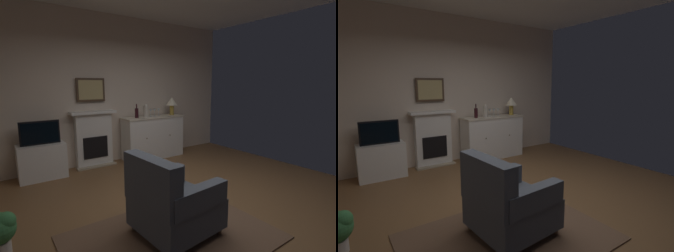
% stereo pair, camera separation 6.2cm
% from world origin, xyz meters
% --- Properties ---
extents(ground_plane, '(5.54, 5.24, 0.10)m').
position_xyz_m(ground_plane, '(0.00, 0.00, -0.05)').
color(ground_plane, brown).
rests_on(ground_plane, ground).
extents(wall_rear, '(5.54, 0.06, 2.99)m').
position_xyz_m(wall_rear, '(0.00, 2.59, 1.49)').
color(wall_rear, beige).
rests_on(wall_rear, ground_plane).
extents(area_rug, '(2.11, 1.50, 0.02)m').
position_xyz_m(area_rug, '(-0.69, -0.39, 0.01)').
color(area_rug, brown).
rests_on(area_rug, ground_plane).
extents(fireplace_unit, '(0.87, 0.30, 1.10)m').
position_xyz_m(fireplace_unit, '(-0.53, 2.46, 0.55)').
color(fireplace_unit, white).
rests_on(fireplace_unit, ground_plane).
extents(framed_picture, '(0.55, 0.04, 0.45)m').
position_xyz_m(framed_picture, '(-0.53, 2.51, 1.51)').
color(framed_picture, '#473323').
extents(sideboard_cabinet, '(1.37, 0.49, 0.92)m').
position_xyz_m(sideboard_cabinet, '(0.74, 2.29, 0.46)').
color(sideboard_cabinet, white).
rests_on(sideboard_cabinet, ground_plane).
extents(table_lamp, '(0.26, 0.26, 0.40)m').
position_xyz_m(table_lamp, '(1.25, 2.29, 1.20)').
color(table_lamp, '#B79338').
rests_on(table_lamp, sideboard_cabinet).
extents(wine_bottle, '(0.08, 0.08, 0.29)m').
position_xyz_m(wine_bottle, '(0.34, 2.28, 1.03)').
color(wine_bottle, '#331419').
rests_on(wine_bottle, sideboard_cabinet).
extents(wine_glass_left, '(0.07, 0.07, 0.16)m').
position_xyz_m(wine_glass_left, '(0.67, 2.27, 1.04)').
color(wine_glass_left, silver).
rests_on(wine_glass_left, sideboard_cabinet).
extents(wine_glass_center, '(0.07, 0.07, 0.16)m').
position_xyz_m(wine_glass_center, '(0.78, 2.29, 1.04)').
color(wine_glass_center, silver).
rests_on(wine_glass_center, sideboard_cabinet).
extents(wine_glass_right, '(0.07, 0.07, 0.16)m').
position_xyz_m(wine_glass_right, '(0.89, 2.29, 1.04)').
color(wine_glass_right, silver).
rests_on(wine_glass_right, sideboard_cabinet).
extents(vase_decorative, '(0.11, 0.11, 0.28)m').
position_xyz_m(vase_decorative, '(0.54, 2.24, 1.06)').
color(vase_decorative, beige).
rests_on(vase_decorative, sideboard_cabinet).
extents(tv_cabinet, '(0.75, 0.42, 0.61)m').
position_xyz_m(tv_cabinet, '(-1.51, 2.30, 0.30)').
color(tv_cabinet, white).
rests_on(tv_cabinet, ground_plane).
extents(tv_set, '(0.62, 0.07, 0.40)m').
position_xyz_m(tv_set, '(-1.51, 2.28, 0.81)').
color(tv_set, black).
rests_on(tv_set, tv_cabinet).
extents(armchair, '(0.86, 0.83, 0.92)m').
position_xyz_m(armchair, '(-0.68, -0.35, 0.38)').
color(armchair, '#474C56').
rests_on(armchair, ground_plane).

